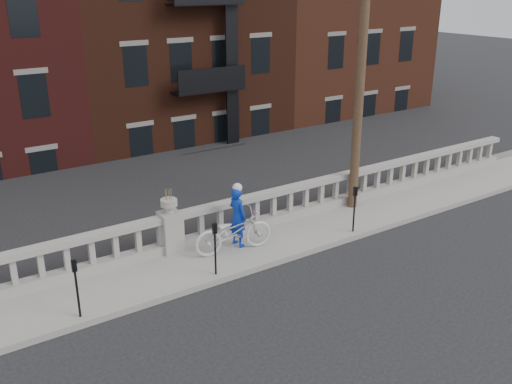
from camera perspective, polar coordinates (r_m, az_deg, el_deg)
ground at (r=12.61m, az=-0.34°, el=-13.14°), size 120.00×120.00×0.00m
sidewalk at (r=14.81m, az=-6.80°, el=-7.43°), size 32.00×2.20×0.15m
balustrade at (r=15.33m, az=-8.53°, el=-4.14°), size 28.00×0.34×1.03m
planter_pedestal at (r=15.25m, az=-8.57°, el=-3.49°), size 0.55×0.55×1.76m
lower_level at (r=32.71m, az=-22.78°, el=11.42°), size 80.00×44.00×20.80m
utility_pole at (r=17.28m, az=10.61°, el=14.44°), size 1.60×0.28×10.00m
parking_meter_a at (r=12.74m, az=-17.55°, el=-8.58°), size 0.10×0.09×1.36m
parking_meter_b at (r=13.86m, az=-4.12°, el=-5.13°), size 0.10×0.09×1.36m
parking_meter_c at (r=16.38m, az=9.83°, el=-1.20°), size 0.10×0.09×1.36m
bicycle at (r=15.11m, az=-2.27°, el=-3.97°), size 2.25×1.07×1.14m
cyclist at (r=15.33m, az=-1.85°, el=-2.46°), size 0.48×0.66×1.68m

